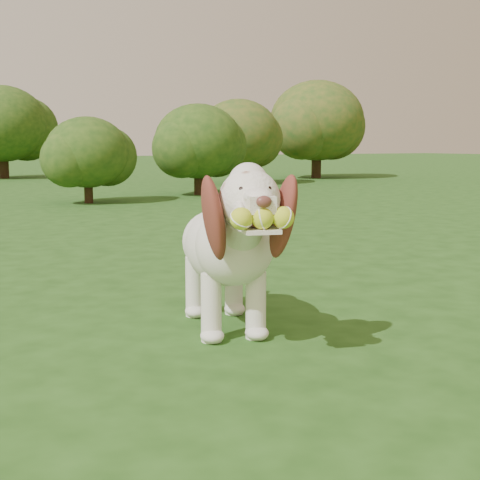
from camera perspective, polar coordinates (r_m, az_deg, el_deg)
name	(u,v)px	position (r m, az deg, el deg)	size (l,w,h in m)	color
ground	(142,342)	(2.87, -8.40, -8.61)	(80.00, 80.00, 0.00)	#1D4313
dog	(228,242)	(2.90, -1.07, -0.17)	(0.59, 1.15, 0.76)	silver
shrub_f	(238,134)	(13.68, -0.13, 9.02)	(1.66, 1.66, 1.72)	#382314
shrub_c	(87,152)	(9.54, -12.90, 7.30)	(1.15, 1.15, 1.20)	#382314
shrub_h	(317,121)	(16.19, 6.59, 10.07)	(2.22, 2.22, 2.30)	#382314
shrub_d	(198,141)	(10.85, -3.59, 8.40)	(1.41, 1.41, 1.46)	#382314
shrub_i	(2,124)	(16.90, -19.66, 9.33)	(2.10, 2.10, 2.18)	#382314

